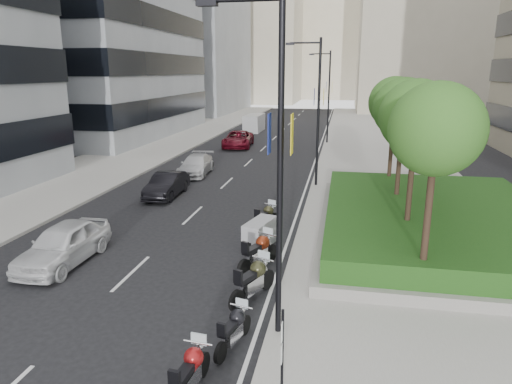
% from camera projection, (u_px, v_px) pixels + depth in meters
% --- Properties ---
extents(ground, '(160.00, 160.00, 0.00)m').
position_uv_depth(ground, '(117.00, 339.00, 12.48)').
color(ground, black).
rests_on(ground, ground).
extents(sidewalk_right, '(10.00, 100.00, 0.15)m').
position_uv_depth(sidewalk_right, '(379.00, 155.00, 39.32)').
color(sidewalk_right, '#9E9B93').
rests_on(sidewalk_right, ground).
extents(sidewalk_left, '(8.00, 100.00, 0.15)m').
position_uv_depth(sidewalk_left, '(151.00, 148.00, 43.11)').
color(sidewalk_left, '#9E9B93').
rests_on(sidewalk_left, ground).
extents(lane_edge, '(0.12, 100.00, 0.01)m').
position_uv_depth(lane_edge, '(317.00, 154.00, 40.30)').
color(lane_edge, silver).
rests_on(lane_edge, ground).
extents(lane_centre, '(0.12, 100.00, 0.01)m').
position_uv_depth(lane_centre, '(260.00, 152.00, 41.24)').
color(lane_centre, silver).
rests_on(lane_centre, ground).
extents(building_grey_far, '(22.00, 26.00, 30.00)m').
position_uv_depth(building_grey_far, '(174.00, 24.00, 79.42)').
color(building_grey_far, gray).
rests_on(building_grey_far, ground).
extents(building_cream_right, '(28.00, 24.00, 36.00)m').
position_uv_depth(building_cream_right, '(443.00, 7.00, 79.84)').
color(building_cream_right, '#B7AD93').
rests_on(building_cream_right, ground).
extents(building_cream_left, '(26.00, 24.00, 34.00)m').
position_uv_depth(building_cream_left, '(244.00, 27.00, 106.30)').
color(building_cream_left, '#B7AD93').
rests_on(building_cream_left, ground).
extents(building_cream_centre, '(30.00, 24.00, 38.00)m').
position_uv_depth(building_cream_centre, '(333.00, 25.00, 121.17)').
color(building_cream_centre, '#B7AD93').
rests_on(building_cream_centre, ground).
extents(planter, '(10.00, 14.00, 0.40)m').
position_uv_depth(planter, '(435.00, 229.00, 20.08)').
color(planter, gray).
rests_on(planter, sidewalk_right).
extents(hedge, '(9.40, 13.40, 0.80)m').
position_uv_depth(hedge, '(436.00, 216.00, 19.93)').
color(hedge, '#133E11').
rests_on(hedge, planter).
extents(tree_0, '(2.80, 2.80, 6.30)m').
position_uv_depth(tree_0, '(436.00, 130.00, 13.35)').
color(tree_0, '#332319').
rests_on(tree_0, planter).
extents(tree_1, '(2.80, 2.80, 6.30)m').
position_uv_depth(tree_1, '(416.00, 117.00, 17.15)').
color(tree_1, '#332319').
rests_on(tree_1, planter).
extents(tree_2, '(2.80, 2.80, 6.30)m').
position_uv_depth(tree_2, '(403.00, 109.00, 20.95)').
color(tree_2, '#332319').
rests_on(tree_2, planter).
extents(tree_3, '(2.80, 2.80, 6.30)m').
position_uv_depth(tree_3, '(395.00, 103.00, 24.75)').
color(tree_3, '#332319').
rests_on(tree_3, planter).
extents(lamp_post_0, '(2.34, 0.45, 9.00)m').
position_uv_depth(lamp_post_0, '(274.00, 155.00, 11.38)').
color(lamp_post_0, black).
rests_on(lamp_post_0, ground).
extents(lamp_post_1, '(2.34, 0.45, 9.00)m').
position_uv_depth(lamp_post_1, '(316.00, 106.00, 27.52)').
color(lamp_post_1, black).
rests_on(lamp_post_1, ground).
extents(lamp_post_2, '(2.34, 0.45, 9.00)m').
position_uv_depth(lamp_post_2, '(327.00, 92.00, 44.61)').
color(lamp_post_2, black).
rests_on(lamp_post_2, ground).
extents(parking_sign, '(0.06, 0.32, 2.50)m').
position_uv_depth(parking_sign, '(282.00, 355.00, 9.34)').
color(parking_sign, black).
rests_on(parking_sign, ground).
extents(motorcycle_1, '(0.71, 2.14, 1.06)m').
position_uv_depth(motorcycle_1, '(190.00, 373.00, 10.17)').
color(motorcycle_1, black).
rests_on(motorcycle_1, ground).
extents(motorcycle_2, '(0.72, 1.95, 0.98)m').
position_uv_depth(motorcycle_2, '(234.00, 329.00, 12.00)').
color(motorcycle_2, black).
rests_on(motorcycle_2, ground).
extents(motorcycle_3, '(1.15, 2.30, 1.21)m').
position_uv_depth(motorcycle_3, '(253.00, 280.00, 14.52)').
color(motorcycle_3, black).
rests_on(motorcycle_3, ground).
extents(motorcycle_4, '(1.19, 2.26, 1.21)m').
position_uv_depth(motorcycle_4, '(259.00, 252.00, 16.78)').
color(motorcycle_4, black).
rests_on(motorcycle_4, ground).
extents(motorcycle_5, '(1.22, 2.02, 1.15)m').
position_uv_depth(motorcycle_5, '(260.00, 234.00, 18.85)').
color(motorcycle_5, black).
rests_on(motorcycle_5, ground).
extents(motorcycle_6, '(1.01, 2.13, 1.11)m').
position_uv_depth(motorcycle_6, '(266.00, 218.00, 20.87)').
color(motorcycle_6, black).
rests_on(motorcycle_6, ground).
extents(car_a, '(1.89, 4.58, 1.55)m').
position_uv_depth(car_a, '(63.00, 244.00, 17.21)').
color(car_a, silver).
rests_on(car_a, ground).
extents(car_b, '(1.53, 4.23, 1.39)m').
position_uv_depth(car_b, '(167.00, 185.00, 26.50)').
color(car_b, black).
rests_on(car_b, ground).
extents(car_c, '(2.24, 4.82, 1.36)m').
position_uv_depth(car_c, '(196.00, 165.00, 32.18)').
color(car_c, silver).
rests_on(car_c, ground).
extents(car_d, '(3.00, 5.73, 1.54)m').
position_uv_depth(car_d, '(238.00, 139.00, 43.75)').
color(car_d, '#5C0A18').
rests_on(car_d, ground).
extents(delivery_van, '(1.90, 4.80, 2.00)m').
position_uv_depth(delivery_van, '(254.00, 124.00, 55.02)').
color(delivery_van, '#B1B1B3').
rests_on(delivery_van, ground).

